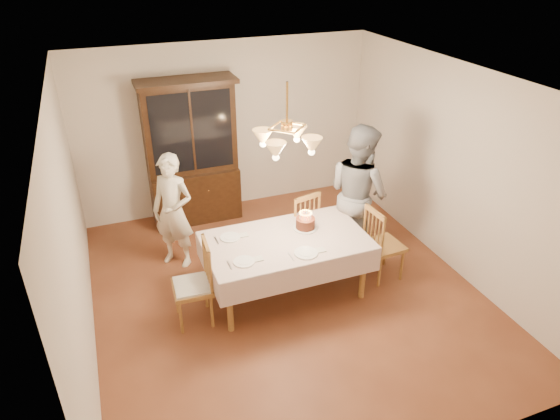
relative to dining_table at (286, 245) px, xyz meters
name	(u,v)px	position (x,y,z in m)	size (l,w,h in m)	color
ground	(286,292)	(0.00, 0.00, -0.68)	(5.00, 5.00, 0.00)	brown
room_shell	(287,175)	(0.00, 0.00, 0.90)	(5.00, 5.00, 5.00)	white
dining_table	(286,245)	(0.00, 0.00, 0.00)	(1.90, 1.10, 0.76)	brown
china_hutch	(192,155)	(-0.60, 2.25, 0.36)	(1.38, 0.54, 2.16)	black
chair_far_side	(299,227)	(0.46, 0.69, -0.24)	(0.52, 0.51, 1.00)	brown
chair_left_end	(193,287)	(-1.15, -0.10, -0.23)	(0.44, 0.46, 1.00)	brown
chair_right_end	(383,246)	(1.27, -0.12, -0.24)	(0.45, 0.47, 1.00)	brown
elderly_woman	(173,211)	(-1.11, 1.12, 0.09)	(0.56, 0.37, 1.55)	white
adult_in_grey	(358,193)	(1.20, 0.47, 0.25)	(0.90, 0.70, 1.86)	slate
birthday_cake	(305,223)	(0.31, 0.16, 0.14)	(0.30, 0.30, 0.22)	white
place_setting_near_left	(245,261)	(-0.58, -0.27, 0.08)	(0.38, 0.24, 0.02)	white
place_setting_near_right	(307,253)	(0.11, -0.35, 0.08)	(0.42, 0.27, 0.02)	white
place_setting_far_left	(231,237)	(-0.59, 0.27, 0.08)	(0.39, 0.24, 0.02)	white
chandelier	(287,141)	(0.00, 0.00, 1.29)	(0.62, 0.62, 0.73)	#BF8C3F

